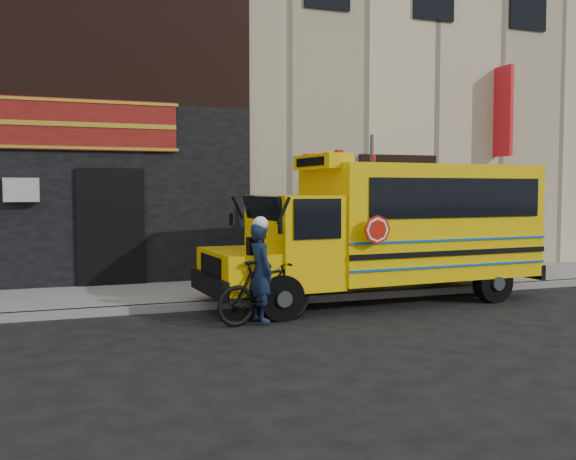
% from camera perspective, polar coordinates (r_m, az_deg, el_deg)
% --- Properties ---
extents(ground, '(120.00, 120.00, 0.00)m').
position_cam_1_polar(ground, '(10.40, 5.18, -8.93)').
color(ground, black).
rests_on(ground, ground).
extents(curb, '(40.00, 0.20, 0.15)m').
position_cam_1_polar(curb, '(12.75, 0.22, -6.24)').
color(curb, gray).
rests_on(curb, ground).
extents(sidewalk, '(40.00, 3.00, 0.15)m').
position_cam_1_polar(sidewalk, '(14.15, -1.87, -5.26)').
color(sidewalk, gray).
rests_on(sidewalk, ground).
extents(building, '(20.00, 10.70, 12.00)m').
position_cam_1_polar(building, '(20.48, -7.69, 14.47)').
color(building, beige).
rests_on(building, sidewalk).
extents(school_bus, '(7.01, 2.67, 2.92)m').
position_cam_1_polar(school_bus, '(13.09, 9.25, 0.30)').
color(school_bus, black).
rests_on(school_bus, ground).
extents(sign_pole, '(0.09, 0.30, 3.42)m').
position_cam_1_polar(sign_pole, '(13.76, 7.44, 1.99)').
color(sign_pole, '#3C433F').
rests_on(sign_pole, ground).
extents(bicycle, '(1.85, 0.88, 1.07)m').
position_cam_1_polar(bicycle, '(10.84, -2.06, -5.51)').
color(bicycle, black).
rests_on(bicycle, ground).
extents(cyclist, '(0.49, 0.66, 1.65)m').
position_cam_1_polar(cyclist, '(10.76, -2.46, -4.03)').
color(cyclist, '#111D33').
rests_on(cyclist, ground).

